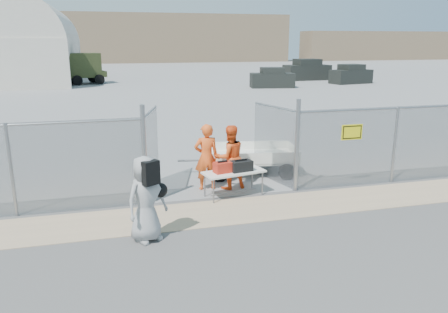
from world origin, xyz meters
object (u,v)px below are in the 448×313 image
object	(u,v)px
utility_trailer	(250,159)
visitor	(146,199)
folding_table	(234,184)
security_worker_right	(230,157)
security_worker_left	(206,157)

from	to	relation	value
utility_trailer	visitor	bearing A→B (deg)	-121.69
folding_table	security_worker_right	xyz separation A→B (m)	(0.07, 0.64, 0.55)
folding_table	security_worker_left	xyz separation A→B (m)	(-0.57, 0.71, 0.57)
security_worker_right	utility_trailer	size ratio (longest dim) A/B	0.49
visitor	utility_trailer	bearing A→B (deg)	20.08
folding_table	security_worker_right	bearing A→B (deg)	72.02
security_worker_left	utility_trailer	distance (m)	2.05
visitor	utility_trailer	xyz separation A→B (m)	(3.47, 3.95, -0.45)
utility_trailer	security_worker_left	bearing A→B (deg)	-134.49
security_worker_left	folding_table	bearing A→B (deg)	130.75
security_worker_right	utility_trailer	xyz separation A→B (m)	(0.98, 1.24, -0.45)
security_worker_left	security_worker_right	world-z (taller)	security_worker_left
security_worker_right	utility_trailer	world-z (taller)	security_worker_right
folding_table	utility_trailer	bearing A→B (deg)	48.97
security_worker_left	utility_trailer	bearing A→B (deg)	-142.01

